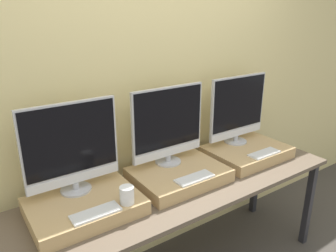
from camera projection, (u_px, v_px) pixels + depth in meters
name	position (u px, v px, depth m)	size (l,w,h in m)	color
wall_back	(150.00, 97.00, 2.35)	(8.00, 0.04, 2.60)	#DBC684
workbench	(184.00, 193.00, 2.22)	(2.29, 0.68, 0.78)	brown
wooden_riser_left	(85.00, 206.00, 1.87)	(0.61, 0.46, 0.09)	tan
monitor_left	(72.00, 147.00, 1.86)	(0.56, 0.18, 0.54)	#B2B2B7
keyboard_left	(96.00, 213.00, 1.73)	(0.26, 0.10, 0.01)	silver
mug	(127.00, 195.00, 1.81)	(0.08, 0.08, 0.10)	white
wooden_riser_center	(179.00, 175.00, 2.23)	(0.61, 0.46, 0.09)	tan
monitor_center	(168.00, 125.00, 2.22)	(0.56, 0.18, 0.54)	#B2B2B7
keyboard_center	(195.00, 178.00, 2.08)	(0.26, 0.10, 0.01)	silver
wooden_riser_right	(247.00, 152.00, 2.59)	(0.61, 0.46, 0.09)	tan
monitor_right	(238.00, 109.00, 2.58)	(0.56, 0.18, 0.54)	#B2B2B7
keyboard_right	(264.00, 153.00, 2.44)	(0.26, 0.10, 0.01)	silver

